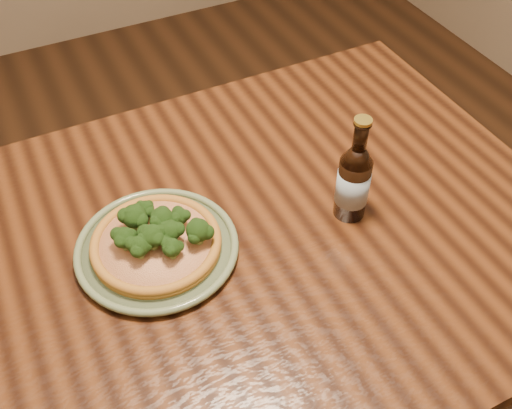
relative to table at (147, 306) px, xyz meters
name	(u,v)px	position (x,y,z in m)	size (l,w,h in m)	color
table	(147,306)	(0.00, 0.00, 0.00)	(1.60, 0.90, 0.75)	#46230F
plate	(157,248)	(0.04, 0.03, 0.10)	(0.29, 0.29, 0.02)	#64734F
pizza	(156,240)	(0.05, 0.03, 0.12)	(0.23, 0.23, 0.07)	#AF7327
beer_bottle	(353,181)	(0.40, -0.03, 0.17)	(0.06, 0.06, 0.22)	black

